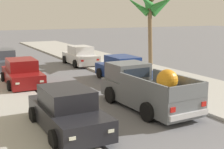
{
  "coord_description": "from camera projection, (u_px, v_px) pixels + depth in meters",
  "views": [
    {
      "loc": [
        -6.41,
        -3.37,
        4.05
      ],
      "look_at": [
        0.42,
        9.49,
        1.2
      ],
      "focal_mm": 49.46,
      "sensor_mm": 36.0,
      "label": 1
    }
  ],
  "objects": [
    {
      "name": "sidewalk_right",
      "position": [
        162.0,
        78.0,
        19.5
      ],
      "size": [
        5.35,
        60.0,
        0.12
      ],
      "primitive_type": "cube",
      "color": "#B2AFA8",
      "rests_on": "ground"
    },
    {
      "name": "curb_left",
      "position": [
        8.0,
        97.0,
        15.17
      ],
      "size": [
        0.16,
        60.0,
        0.1
      ],
      "primitive_type": "cube",
      "color": "silver",
      "rests_on": "ground"
    },
    {
      "name": "curb_right",
      "position": [
        145.0,
        81.0,
        18.91
      ],
      "size": [
        0.16,
        60.0,
        0.1
      ],
      "primitive_type": "cube",
      "color": "silver",
      "rests_on": "ground"
    },
    {
      "name": "pickup_truck",
      "position": [
        145.0,
        89.0,
        13.54
      ],
      "size": [
        2.3,
        5.25,
        1.88
      ],
      "color": "slate",
      "rests_on": "ground"
    },
    {
      "name": "car_right_near",
      "position": [
        80.0,
        56.0,
        25.04
      ],
      "size": [
        2.11,
        4.3,
        1.54
      ],
      "color": "silver",
      "rests_on": "ground"
    },
    {
      "name": "car_left_mid",
      "position": [
        3.0,
        61.0,
        22.57
      ],
      "size": [
        2.12,
        4.3,
        1.54
      ],
      "color": "#474C56",
      "rests_on": "ground"
    },
    {
      "name": "car_right_mid",
      "position": [
        22.0,
        73.0,
        17.7
      ],
      "size": [
        2.13,
        4.31,
        1.54
      ],
      "color": "maroon",
      "rests_on": "ground"
    },
    {
      "name": "car_left_far",
      "position": [
        122.0,
        69.0,
        19.04
      ],
      "size": [
        2.09,
        4.29,
        1.54
      ],
      "color": "navy",
      "rests_on": "ground"
    },
    {
      "name": "car_right_far",
      "position": [
        67.0,
        111.0,
        10.8
      ],
      "size": [
        2.04,
        4.27,
        1.54
      ],
      "color": "black",
      "rests_on": "ground"
    },
    {
      "name": "palm_tree_right_fore",
      "position": [
        151.0,
        8.0,
        23.95
      ],
      "size": [
        3.72,
        4.07,
        5.61
      ],
      "color": "brown",
      "rests_on": "ground"
    }
  ]
}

